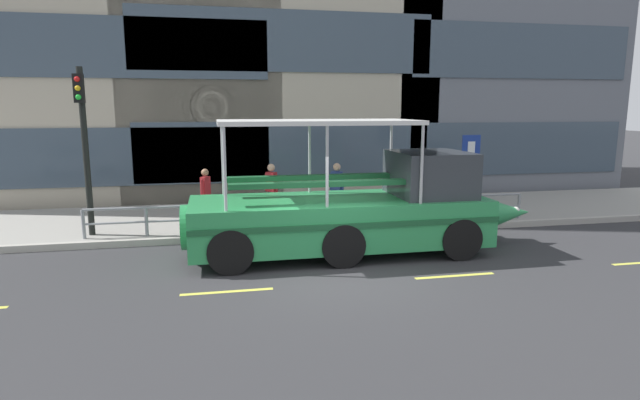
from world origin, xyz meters
name	(u,v)px	position (x,y,z in m)	size (l,w,h in m)	color
ground_plane	(337,272)	(0.00, 0.00, 0.00)	(120.00, 120.00, 0.00)	#333335
sidewalk	(297,216)	(0.00, 5.60, 0.09)	(32.00, 4.80, 0.18)	#99968E
curb_edge	(311,234)	(0.00, 3.11, 0.09)	(32.00, 0.18, 0.18)	#B2ADA3
lane_centreline	(346,283)	(0.00, -0.79, 0.00)	(25.80, 0.12, 0.01)	#DBD64C
curb_guardrail	(320,209)	(0.31, 3.45, 0.71)	(12.59, 0.09, 0.80)	gray
traffic_light_pole	(84,136)	(-5.83, 3.81, 2.83)	(0.24, 0.46, 4.39)	black
parking_sign	(470,161)	(5.25, 4.20, 1.90)	(0.60, 0.12, 2.53)	#4C4F54
duck_tour_boat	(360,210)	(0.90, 1.40, 1.06)	(8.90, 2.47, 3.26)	#2D9351
pedestrian_near_bow	(410,182)	(3.40, 4.46, 1.24)	(0.26, 0.50, 1.76)	#1E2338
pedestrian_mid_left	(337,185)	(1.12, 4.74, 1.20)	(0.38, 0.35, 1.69)	#1E2338
pedestrian_mid_right	(271,186)	(-0.88, 4.96, 1.20)	(0.35, 0.38, 1.69)	#1E2338
pedestrian_near_stern	(206,190)	(-2.84, 5.01, 1.13)	(0.30, 0.39, 1.58)	black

